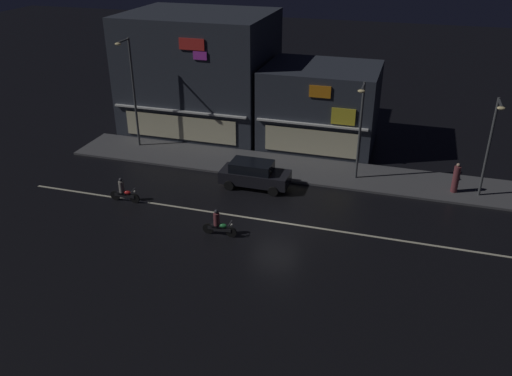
{
  "coord_description": "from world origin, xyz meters",
  "views": [
    {
      "loc": [
        6.28,
        -24.65,
        14.83
      ],
      "look_at": [
        -1.7,
        1.75,
        1.02
      ],
      "focal_mm": 37.09,
      "sensor_mm": 36.0,
      "label": 1
    }
  ],
  "objects": [
    {
      "name": "streetlamp_east",
      "position": [
        10.97,
        6.22,
        3.79
      ],
      "size": [
        0.44,
        1.64,
        6.07
      ],
      "color": "#47494C",
      "rests_on": "sidewalk_far"
    },
    {
      "name": "lane_divider_stripe",
      "position": [
        0.0,
        0.0,
        0.01
      ],
      "size": [
        31.14,
        0.16,
        0.01
      ],
      "primitive_type": "cube",
      "color": "beige",
      "rests_on": "ground"
    },
    {
      "name": "streetlamp_mid",
      "position": [
        3.52,
        6.54,
        3.91
      ],
      "size": [
        0.44,
        1.64,
        6.29
      ],
      "color": "#47494C",
      "rests_on": "sidewalk_far"
    },
    {
      "name": "pedestrian_on_sidewalk",
      "position": [
        9.53,
        6.49,
        1.01
      ],
      "size": [
        0.4,
        0.4,
        1.89
      ],
      "rotation": [
        0.0,
        0.0,
        0.35
      ],
      "color": "brown",
      "rests_on": "sidewalk_far"
    },
    {
      "name": "traffic_cone",
      "position": [
        -4.8,
        4.51,
        0.28
      ],
      "size": [
        0.36,
        0.36,
        0.55
      ],
      "primitive_type": "cone",
      "color": "orange",
      "rests_on": "ground"
    },
    {
      "name": "storefront_center_block",
      "position": [
        -9.83,
        13.56,
        4.45
      ],
      "size": [
        10.93,
        8.93,
        8.91
      ],
      "color": "#2D333D",
      "rests_on": "ground"
    },
    {
      "name": "parked_car_near_kerb",
      "position": [
        -2.47,
        3.88,
        0.87
      ],
      "size": [
        4.3,
        1.98,
        1.67
      ],
      "rotation": [
        0.0,
        0.0,
        3.14
      ],
      "color": "black",
      "rests_on": "ground"
    },
    {
      "name": "storefront_left_block",
      "position": [
        0.0,
        12.49,
        2.89
      ],
      "size": [
        8.11,
        6.81,
        5.79
      ],
      "color": "#2D333D",
      "rests_on": "ground"
    },
    {
      "name": "ground_plane",
      "position": [
        0.0,
        0.0,
        0.0
      ],
      "size": [
        140.0,
        140.0,
        0.0
      ],
      "primitive_type": "plane",
      "color": "black"
    },
    {
      "name": "sidewalk_far",
      "position": [
        0.0,
        7.12,
        0.07
      ],
      "size": [
        32.78,
        4.11,
        0.14
      ],
      "primitive_type": "cube",
      "color": "#4C4C4F",
      "rests_on": "ground"
    },
    {
      "name": "streetlamp_west",
      "position": [
        -12.56,
        7.58,
        4.71
      ],
      "size": [
        0.44,
        1.64,
        7.83
      ],
      "color": "#47494C",
      "rests_on": "sidewalk_far"
    },
    {
      "name": "motorcycle_lead",
      "position": [
        -2.57,
        -2.22,
        0.63
      ],
      "size": [
        1.9,
        0.6,
        1.52
      ],
      "rotation": [
        0.0,
        0.0,
        3.07
      ],
      "color": "black",
      "rests_on": "ground"
    },
    {
      "name": "motorcycle_following",
      "position": [
        -9.3,
        -0.25,
        0.63
      ],
      "size": [
        1.9,
        0.6,
        1.52
      ],
      "rotation": [
        0.0,
        0.0,
        3.22
      ],
      "color": "black",
      "rests_on": "ground"
    }
  ]
}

